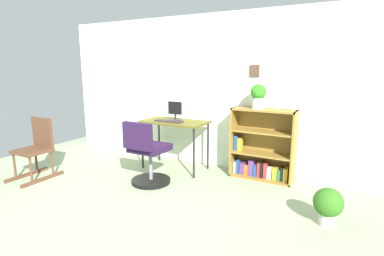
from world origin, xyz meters
TOP-DOWN VIEW (x-y plane):
  - ground_plane at (0.00, 0.00)m, footprint 6.24×6.24m
  - wall_back at (0.00, 2.15)m, footprint 5.20×0.12m
  - desk at (-0.24, 1.69)m, footprint 0.97×0.53m
  - monitor at (-0.27, 1.74)m, footprint 0.23×0.20m
  - keyboard at (-0.28, 1.58)m, footprint 0.43×0.14m
  - office_chair at (-0.22, 0.98)m, footprint 0.52×0.55m
  - rocking_chair at (-1.74, 0.45)m, footprint 0.42×0.64m
  - bookshelf_low at (1.02, 1.96)m, footprint 0.86×0.30m
  - potted_plant_on_shelf at (0.95, 1.90)m, footprint 0.21×0.21m
  - potted_plant_floor at (1.97, 0.98)m, footprint 0.29×0.29m

SIDE VIEW (x-z plane):
  - ground_plane at x=0.00m, z-range 0.00..0.00m
  - potted_plant_floor at x=1.97m, z-range 0.03..0.41m
  - office_chair at x=-0.22m, z-range -0.06..0.81m
  - bookshelf_low at x=1.02m, z-range -0.07..0.91m
  - rocking_chair at x=-1.74m, z-range 0.01..0.85m
  - desk at x=-0.24m, z-range 0.30..1.05m
  - keyboard at x=-0.28m, z-range 0.74..0.76m
  - monitor at x=-0.27m, z-range 0.73..1.01m
  - wall_back at x=0.00m, z-range 0.00..2.30m
  - potted_plant_on_shelf at x=0.95m, z-range 0.99..1.32m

